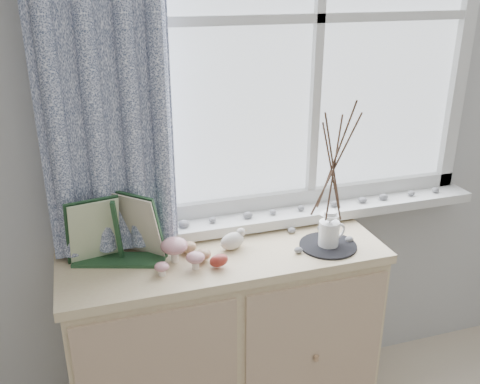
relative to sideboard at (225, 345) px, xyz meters
The scene contains 8 objects.
sideboard is the anchor object (origin of this frame).
botanical_book 0.67m from the sideboard, behind, with size 0.38×0.13×0.26m, color #204326, non-canonical shape.
toadstool_cluster 0.51m from the sideboard, 166.50° to the right, with size 0.18×0.15×0.09m.
wooden_eggs 0.46m from the sideboard, 154.32° to the right, with size 0.13×0.17×0.07m.
songbird_figurine 0.46m from the sideboard, 17.70° to the left, with size 0.14×0.06×0.07m, color beige, non-canonical shape.
crocheted_doily 0.58m from the sideboard, 11.89° to the right, with size 0.22×0.22×0.01m, color black.
twig_pitcher 0.86m from the sideboard, 11.89° to the right, with size 0.26×0.26×0.58m.
sideboard_pebbles 0.55m from the sideboard, ahead, with size 0.33×0.23×0.02m.
Camera 1 is at (-0.62, 0.07, 1.81)m, focal length 40.00 mm.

